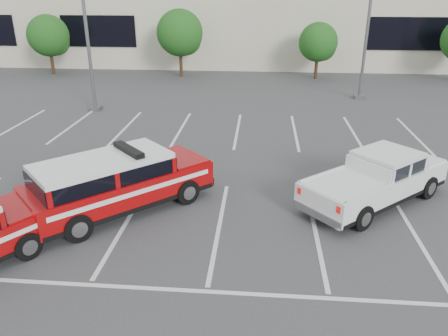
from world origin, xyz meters
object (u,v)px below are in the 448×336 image
object	(u,v)px
light_pole_left	(84,10)
light_pole_mid	(370,8)
tree_mid_left	(181,34)
white_pickup	(376,184)
tree_left	(50,37)
convention_building	(255,5)
tree_mid_right	(319,44)
fire_chief_suv	(118,186)

from	to	relation	value
light_pole_left	light_pole_mid	distance (m)	15.52
tree_mid_left	white_pickup	bearing A→B (deg)	-64.38
tree_left	tree_mid_left	size ratio (longest dim) A/B	0.91
light_pole_left	light_pole_mid	bearing A→B (deg)	14.93
convention_building	light_pole_left	size ratio (longest dim) A/B	5.86
tree_mid_right	tree_mid_left	bearing A→B (deg)	180.00
convention_building	fire_chief_suv	xyz separation A→B (m)	(-3.30, -31.09, -3.93)
convention_building	light_pole_left	distance (m)	21.49
tree_mid_left	fire_chief_suv	size ratio (longest dim) A/B	0.91
tree_left	white_pickup	world-z (taller)	tree_left
white_pickup	tree_mid_left	bearing A→B (deg)	164.26
convention_building	tree_left	size ratio (longest dim) A/B	13.58
light_pole_left	fire_chief_suv	distance (m)	13.01
tree_mid_left	convention_building	bearing A→B (deg)	62.60
fire_chief_suv	white_pickup	xyz separation A→B (m)	(7.83, 1.20, -0.15)
tree_mid_left	tree_mid_right	bearing A→B (deg)	-0.00
light_pole_left	tree_left	bearing A→B (deg)	124.52
convention_building	light_pole_mid	distance (m)	17.27
tree_mid_right	light_pole_mid	distance (m)	6.88
tree_left	tree_mid_left	bearing A→B (deg)	0.00
tree_mid_right	fire_chief_suv	bearing A→B (deg)	-111.09
light_pole_left	convention_building	bearing A→B (deg)	67.61
convention_building	tree_mid_right	size ratio (longest dim) A/B	15.04
light_pole_mid	tree_left	bearing A→B (deg)	164.57
fire_chief_suv	convention_building	bearing A→B (deg)	130.18
light_pole_mid	fire_chief_suv	xyz separation A→B (m)	(-10.11, -15.23, -4.40)
tree_mid_left	light_pole_left	distance (m)	10.73
tree_mid_left	fire_chief_suv	distance (m)	21.47
tree_mid_right	fire_chief_suv	distance (m)	22.87
convention_building	white_pickup	xyz separation A→B (m)	(4.53, -29.89, -4.08)
tree_mid_left	light_pole_left	xyz separation A→B (m)	(-3.09, -10.05, 2.14)
convention_building	fire_chief_suv	distance (m)	31.51
convention_building	tree_left	bearing A→B (deg)	-146.95
convention_building	light_pole_mid	size ratio (longest dim) A/B	5.86
tree_mid_left	light_pole_mid	bearing A→B (deg)	-26.92
convention_building	light_pole_mid	world-z (taller)	convention_building
convention_building	fire_chief_suv	size ratio (longest dim) A/B	11.28
tree_left	convention_building	bearing A→B (deg)	33.05
fire_chief_suv	light_pole_mid	bearing A→B (deg)	102.64
light_pole_left	white_pickup	xyz separation A→B (m)	(12.72, -10.03, -4.55)
tree_mid_right	light_pole_mid	bearing A→B (deg)	-72.48
tree_mid_right	white_pickup	world-z (taller)	tree_mid_right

